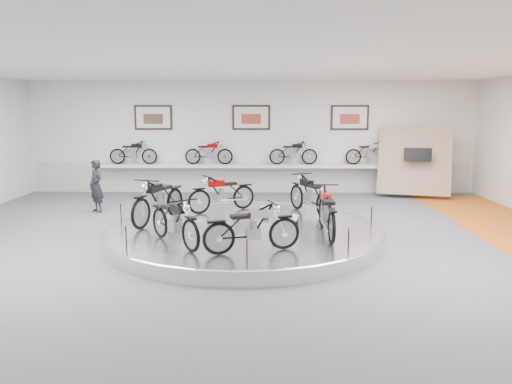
{
  "coord_description": "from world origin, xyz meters",
  "views": [
    {
      "loc": [
        0.48,
        -10.96,
        3.04
      ],
      "look_at": [
        0.28,
        0.6,
        1.08
      ],
      "focal_mm": 35.0,
      "sensor_mm": 36.0,
      "label": 1
    }
  ],
  "objects_px": {
    "bike_b": "(222,193)",
    "bike_e": "(252,228)",
    "bike_f": "(327,211)",
    "shelf": "(251,166)",
    "bike_a": "(310,195)",
    "bike_d": "(174,221)",
    "visitor": "(96,186)",
    "bike_c": "(158,200)",
    "display_platform": "(244,234)"
  },
  "relations": [
    {
      "from": "bike_c",
      "to": "bike_d",
      "type": "distance_m",
      "value": 2.1
    },
    {
      "from": "bike_f",
      "to": "shelf",
      "type": "bearing_deg",
      "value": 13.31
    },
    {
      "from": "bike_e",
      "to": "shelf",
      "type": "bearing_deg",
      "value": 73.66
    },
    {
      "from": "bike_d",
      "to": "display_platform",
      "type": "bearing_deg",
      "value": 101.06
    },
    {
      "from": "bike_c",
      "to": "bike_d",
      "type": "bearing_deg",
      "value": 40.9
    },
    {
      "from": "bike_b",
      "to": "bike_a",
      "type": "bearing_deg",
      "value": 139.88
    },
    {
      "from": "bike_d",
      "to": "bike_f",
      "type": "xyz_separation_m",
      "value": [
        3.16,
        0.8,
        0.04
      ]
    },
    {
      "from": "shelf",
      "to": "bike_a",
      "type": "distance_m",
      "value": 5.18
    },
    {
      "from": "display_platform",
      "to": "visitor",
      "type": "bearing_deg",
      "value": 145.18
    },
    {
      "from": "bike_b",
      "to": "bike_d",
      "type": "height_order",
      "value": "bike_d"
    },
    {
      "from": "bike_d",
      "to": "bike_b",
      "type": "bearing_deg",
      "value": 131.28
    },
    {
      "from": "bike_b",
      "to": "visitor",
      "type": "distance_m",
      "value": 4.02
    },
    {
      "from": "visitor",
      "to": "shelf",
      "type": "bearing_deg",
      "value": 81.85
    },
    {
      "from": "bike_c",
      "to": "visitor",
      "type": "relative_size",
      "value": 1.22
    },
    {
      "from": "display_platform",
      "to": "bike_d",
      "type": "xyz_separation_m",
      "value": [
        -1.33,
        -1.49,
        0.65
      ]
    },
    {
      "from": "shelf",
      "to": "bike_d",
      "type": "distance_m",
      "value": 8.01
    },
    {
      "from": "display_platform",
      "to": "bike_d",
      "type": "height_order",
      "value": "bike_d"
    },
    {
      "from": "bike_d",
      "to": "bike_e",
      "type": "relative_size",
      "value": 1.03
    },
    {
      "from": "shelf",
      "to": "bike_a",
      "type": "bearing_deg",
      "value": -71.36
    },
    {
      "from": "display_platform",
      "to": "bike_c",
      "type": "height_order",
      "value": "bike_c"
    },
    {
      "from": "bike_d",
      "to": "visitor",
      "type": "relative_size",
      "value": 1.09
    },
    {
      "from": "bike_b",
      "to": "bike_d",
      "type": "distance_m",
      "value": 3.37
    },
    {
      "from": "bike_d",
      "to": "bike_f",
      "type": "distance_m",
      "value": 3.26
    },
    {
      "from": "bike_e",
      "to": "visitor",
      "type": "distance_m",
      "value": 6.94
    },
    {
      "from": "bike_c",
      "to": "bike_f",
      "type": "distance_m",
      "value": 4.07
    },
    {
      "from": "bike_f",
      "to": "bike_d",
      "type": "bearing_deg",
      "value": 103.03
    },
    {
      "from": "bike_a",
      "to": "bike_c",
      "type": "bearing_deg",
      "value": 80.57
    },
    {
      "from": "bike_a",
      "to": "bike_e",
      "type": "relative_size",
      "value": 1.07
    },
    {
      "from": "display_platform",
      "to": "bike_c",
      "type": "xyz_separation_m",
      "value": [
        -2.07,
        0.47,
        0.71
      ]
    },
    {
      "from": "shelf",
      "to": "bike_b",
      "type": "distance_m",
      "value": 4.64
    },
    {
      "from": "bike_a",
      "to": "visitor",
      "type": "height_order",
      "value": "visitor"
    },
    {
      "from": "display_platform",
      "to": "bike_e",
      "type": "relative_size",
      "value": 3.9
    },
    {
      "from": "bike_b",
      "to": "bike_d",
      "type": "xyz_separation_m",
      "value": [
        -0.68,
        -3.3,
        0.0
      ]
    },
    {
      "from": "bike_b",
      "to": "bike_c",
      "type": "height_order",
      "value": "bike_c"
    },
    {
      "from": "bike_e",
      "to": "bike_c",
      "type": "bearing_deg",
      "value": 115.1
    },
    {
      "from": "bike_e",
      "to": "bike_d",
      "type": "bearing_deg",
      "value": 144.12
    },
    {
      "from": "shelf",
      "to": "bike_a",
      "type": "xyz_separation_m",
      "value": [
        1.65,
        -4.9,
        -0.18
      ]
    },
    {
      "from": "bike_a",
      "to": "bike_f",
      "type": "bearing_deg",
      "value": 159.72
    },
    {
      "from": "shelf",
      "to": "bike_f",
      "type": "bearing_deg",
      "value": -75.54
    },
    {
      "from": "shelf",
      "to": "bike_f",
      "type": "xyz_separation_m",
      "value": [
        1.83,
        -7.09,
        -0.17
      ]
    },
    {
      "from": "shelf",
      "to": "bike_d",
      "type": "relative_size",
      "value": 6.51
    },
    {
      "from": "bike_d",
      "to": "bike_e",
      "type": "bearing_deg",
      "value": 35.01
    },
    {
      "from": "bike_d",
      "to": "visitor",
      "type": "bearing_deg",
      "value": 177.13
    },
    {
      "from": "shelf",
      "to": "visitor",
      "type": "relative_size",
      "value": 7.08
    },
    {
      "from": "bike_b",
      "to": "bike_e",
      "type": "bearing_deg",
      "value": 70.93
    },
    {
      "from": "display_platform",
      "to": "bike_b",
      "type": "xyz_separation_m",
      "value": [
        -0.66,
        1.81,
        0.64
      ]
    },
    {
      "from": "shelf",
      "to": "bike_a",
      "type": "relative_size",
      "value": 6.26
    },
    {
      "from": "bike_e",
      "to": "bike_a",
      "type": "bearing_deg",
      "value": 50.04
    },
    {
      "from": "bike_c",
      "to": "bike_d",
      "type": "height_order",
      "value": "bike_c"
    },
    {
      "from": "bike_d",
      "to": "bike_f",
      "type": "height_order",
      "value": "bike_f"
    }
  ]
}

